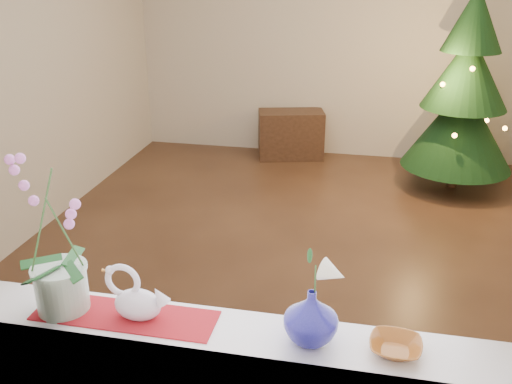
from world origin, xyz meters
TOP-DOWN VIEW (x-y plane):
  - ground at (0.00, 0.00)m, footprint 5.00×5.00m
  - wall_back at (0.00, 2.50)m, footprint 4.50×0.10m
  - wall_front at (0.00, -2.50)m, footprint 4.50×0.10m
  - wall_left at (-2.25, 0.00)m, footprint 0.10×5.00m
  - windowsill at (0.00, -2.37)m, footprint 2.20×0.26m
  - window_frame at (0.00, -2.47)m, footprint 2.22×0.06m
  - runner at (-0.38, -2.37)m, footprint 0.70×0.20m
  - orchid_pot at (-0.63, -2.38)m, footprint 0.27×0.27m
  - swan at (-0.32, -2.37)m, footprint 0.25×0.13m
  - blue_vase at (0.32, -2.37)m, footprint 0.28×0.28m
  - lily at (0.32, -2.37)m, footprint 0.13×0.07m
  - paperweight at (0.36, -2.39)m, footprint 0.08×0.08m
  - amber_dish at (0.62, -2.38)m, footprint 0.16×0.16m
  - xmas_tree at (1.32, 1.68)m, footprint 1.27×1.27m
  - side_table at (-0.43, 2.25)m, footprint 0.80×0.54m

SIDE VIEW (x-z plane):
  - ground at x=0.00m, z-range 0.00..0.00m
  - side_table at x=-0.43m, z-range 0.00..0.55m
  - windowsill at x=0.00m, z-range 0.88..0.92m
  - runner at x=-0.38m, z-range 0.92..0.93m
  - amber_dish at x=0.62m, z-range 0.92..0.96m
  - paperweight at x=0.36m, z-range 0.92..0.99m
  - xmas_tree at x=1.32m, z-range 0.00..1.96m
  - swan at x=-0.32m, z-range 0.92..1.13m
  - blue_vase at x=0.32m, z-range 0.92..1.15m
  - orchid_pot at x=-0.63m, z-range 0.92..1.54m
  - lily at x=0.32m, z-range 1.15..1.33m
  - wall_back at x=0.00m, z-range 0.00..2.70m
  - wall_front at x=0.00m, z-range 0.00..2.70m
  - wall_left at x=-2.25m, z-range 0.00..2.70m
  - window_frame at x=0.00m, z-range 0.90..2.50m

